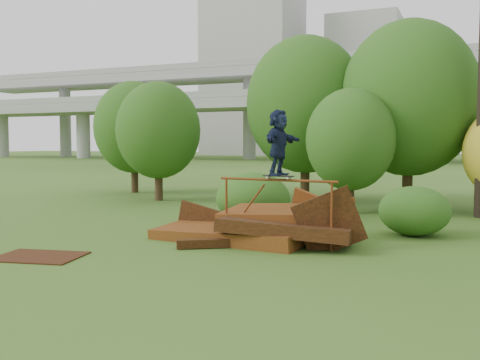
% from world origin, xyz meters
% --- Properties ---
extents(ground, '(240.00, 240.00, 0.00)m').
position_xyz_m(ground, '(0.00, 0.00, 0.00)').
color(ground, '#2D5116').
rests_on(ground, ground).
extents(scrap_pile, '(5.61, 3.40, 1.79)m').
position_xyz_m(scrap_pile, '(-0.50, 2.46, 0.33)').
color(scrap_pile, '#4D240D').
rests_on(scrap_pile, ground).
extents(grind_rail, '(3.11, 0.28, 1.66)m').
position_xyz_m(grind_rail, '(0.16, 2.03, 1.24)').
color(grind_rail, '#64310F').
rests_on(grind_rail, ground).
extents(skateboard, '(0.77, 0.26, 0.08)m').
position_xyz_m(skateboard, '(0.22, 2.03, 1.72)').
color(skateboard, black).
rests_on(skateboard, grind_rail).
extents(skater, '(0.70, 1.55, 1.62)m').
position_xyz_m(skater, '(0.22, 2.03, 2.54)').
color(skater, '#151D39').
rests_on(skater, skateboard).
extents(flat_plate, '(2.10, 1.70, 0.03)m').
position_xyz_m(flat_plate, '(-4.22, -1.36, 0.01)').
color(flat_plate, '#371B0B').
rests_on(flat_plate, ground).
extents(tree_0, '(3.69, 3.69, 5.21)m').
position_xyz_m(tree_0, '(-8.07, 9.76, 3.08)').
color(tree_0, black).
rests_on(tree_0, ground).
extents(tree_1, '(5.10, 5.10, 7.10)m').
position_xyz_m(tree_1, '(-2.04, 11.93, 4.16)').
color(tree_1, black).
rests_on(tree_1, ground).
extents(tree_2, '(3.18, 3.18, 4.48)m').
position_xyz_m(tree_2, '(0.56, 8.77, 2.65)').
color(tree_2, black).
rests_on(tree_2, ground).
extents(tree_3, '(5.23, 5.23, 7.26)m').
position_xyz_m(tree_3, '(2.27, 11.33, 4.24)').
color(tree_3, black).
rests_on(tree_3, ground).
extents(tree_6, '(4.05, 4.05, 5.65)m').
position_xyz_m(tree_6, '(-11.19, 12.45, 3.32)').
color(tree_6, black).
rests_on(tree_6, ground).
extents(shrub_left, '(2.34, 2.16, 1.62)m').
position_xyz_m(shrub_left, '(-1.68, 5.04, 0.81)').
color(shrub_left, '#234D14').
rests_on(shrub_left, ground).
extents(shrub_right, '(1.92, 1.76, 1.36)m').
position_xyz_m(shrub_right, '(3.15, 4.84, 0.68)').
color(shrub_right, '#234D14').
rests_on(shrub_right, ground).
extents(freeway_overpass, '(160.00, 15.00, 13.70)m').
position_xyz_m(freeway_overpass, '(0.00, 62.92, 10.32)').
color(freeway_overpass, gray).
rests_on(freeway_overpass, ground).
extents(building_left, '(18.00, 16.00, 35.00)m').
position_xyz_m(building_left, '(-38.00, 95.00, 17.50)').
color(building_left, '#9E9E99').
rests_on(building_left, ground).
extents(building_right, '(14.00, 14.00, 28.00)m').
position_xyz_m(building_right, '(-16.00, 102.00, 14.00)').
color(building_right, '#9E9E99').
rests_on(building_right, ground).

